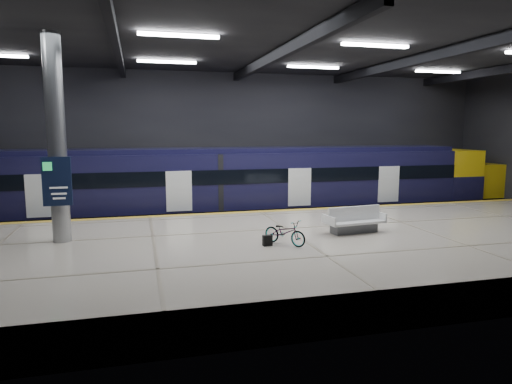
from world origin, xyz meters
name	(u,v)px	position (x,y,z in m)	size (l,w,h in m)	color
ground	(278,250)	(0.00, 0.00, 0.00)	(30.00, 30.00, 0.00)	black
room_shell	(279,108)	(0.00, 0.00, 5.72)	(30.10, 16.10, 8.05)	black
platform	(299,252)	(0.00, -2.50, 0.55)	(30.00, 11.00, 1.10)	beige
safety_strip	(260,211)	(0.00, 2.75, 1.11)	(30.00, 0.40, 0.01)	gold
rails	(247,222)	(0.00, 5.50, 0.08)	(30.00, 1.52, 0.16)	gray
train	(269,183)	(1.20, 5.50, 2.06)	(29.40, 2.84, 3.79)	black
bench	(354,223)	(2.22, -2.30, 1.45)	(2.32, 1.18, 0.98)	#595B60
bicycle	(285,232)	(-0.80, -3.34, 1.52)	(0.55, 1.59, 0.83)	#99999E
pannier_bag	(267,240)	(-1.40, -3.34, 1.28)	(0.30, 0.18, 0.35)	black
info_column	(57,142)	(-8.00, -1.03, 4.46)	(0.90, 0.78, 6.90)	#9EA0A5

